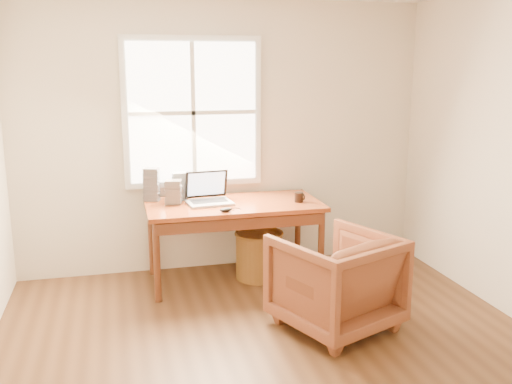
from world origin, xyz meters
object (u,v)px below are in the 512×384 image
armchair (335,281)px  coffee_mug (299,197)px  cd_stack_a (180,186)px  wicker_stool (259,256)px  desk (234,205)px  laptop (209,187)px

armchair → coffee_mug: bearing=-114.8°
coffee_mug → cd_stack_a: (-1.06, 0.37, 0.09)m
wicker_stool → coffee_mug: bearing=-18.0°
desk → wicker_stool: size_ratio=3.66×
coffee_mug → cd_stack_a: 1.12m
desk → cd_stack_a: bearing=151.3°
laptop → coffee_mug: bearing=-14.5°
desk → armchair: armchair is taller
desk → laptop: size_ratio=3.50×
armchair → desk: bearing=-87.1°
wicker_stool → armchair: bearing=-75.2°
armchair → wicker_stool: bearing=-97.6°
desk → coffee_mug: 0.61m
armchair → cd_stack_a: (-1.01, 1.41, 0.51)m
armchair → wicker_stool: (-0.31, 1.16, -0.16)m
wicker_stool → coffee_mug: size_ratio=4.78×
desk → wicker_stool: 0.57m
laptop → coffee_mug: laptop is taller
armchair → coffee_mug: 1.13m
laptop → cd_stack_a: (-0.24, 0.25, -0.03)m
armchair → wicker_stool: armchair is taller
armchair → wicker_stool: size_ratio=1.89×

